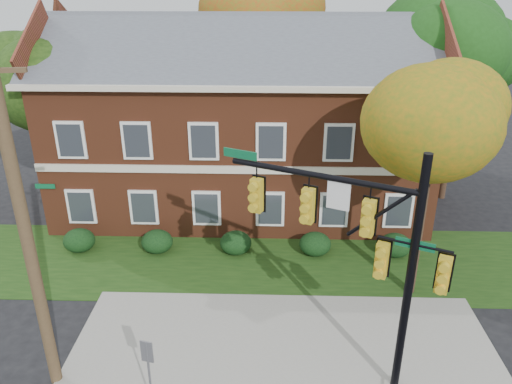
{
  "coord_description": "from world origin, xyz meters",
  "views": [
    {
      "loc": [
        -0.51,
        -12.47,
        11.53
      ],
      "look_at": [
        -0.99,
        3.0,
        4.65
      ],
      "focal_mm": 35.0,
      "sensor_mm": 36.0,
      "label": 1
    }
  ],
  "objects_px": {
    "apartment_building": "(241,113)",
    "tree_right_rear": "(474,47)",
    "hedge_right": "(315,244)",
    "sign_post": "(148,364)",
    "tree_near_right": "(442,129)",
    "traffic_signal": "(363,244)",
    "hedge_far_left": "(79,240)",
    "hedge_left": "(157,242)",
    "tree_far_rear": "(270,18)",
    "tree_left_rear": "(34,83)",
    "utility_pole": "(25,232)",
    "hedge_center": "(236,243)",
    "hedge_far_right": "(395,245)"
  },
  "relations": [
    {
      "from": "tree_far_rear",
      "to": "sign_post",
      "type": "bearing_deg",
      "value": -98.19
    },
    {
      "from": "apartment_building",
      "to": "tree_near_right",
      "type": "relative_size",
      "value": 2.19
    },
    {
      "from": "traffic_signal",
      "to": "sign_post",
      "type": "height_order",
      "value": "traffic_signal"
    },
    {
      "from": "hedge_far_left",
      "to": "sign_post",
      "type": "height_order",
      "value": "sign_post"
    },
    {
      "from": "tree_near_right",
      "to": "tree_left_rear",
      "type": "distance_m",
      "value": 18.33
    },
    {
      "from": "tree_left_rear",
      "to": "sign_post",
      "type": "xyz_separation_m",
      "value": [
        7.93,
        -12.84,
        -5.02
      ]
    },
    {
      "from": "hedge_far_left",
      "to": "tree_left_rear",
      "type": "bearing_deg",
      "value": 123.42
    },
    {
      "from": "hedge_far_left",
      "to": "tree_near_right",
      "type": "height_order",
      "value": "tree_near_right"
    },
    {
      "from": "hedge_left",
      "to": "traffic_signal",
      "type": "height_order",
      "value": "traffic_signal"
    },
    {
      "from": "apartment_building",
      "to": "tree_near_right",
      "type": "height_order",
      "value": "apartment_building"
    },
    {
      "from": "hedge_center",
      "to": "sign_post",
      "type": "relative_size",
      "value": 0.57
    },
    {
      "from": "hedge_left",
      "to": "utility_pole",
      "type": "height_order",
      "value": "utility_pole"
    },
    {
      "from": "hedge_far_left",
      "to": "tree_far_rear",
      "type": "height_order",
      "value": "tree_far_rear"
    },
    {
      "from": "tree_right_rear",
      "to": "tree_near_right",
      "type": "bearing_deg",
      "value": -114.58
    },
    {
      "from": "hedge_right",
      "to": "sign_post",
      "type": "distance_m",
      "value": 10.25
    },
    {
      "from": "hedge_left",
      "to": "traffic_signal",
      "type": "xyz_separation_m",
      "value": [
        7.56,
        -7.16,
        4.14
      ]
    },
    {
      "from": "hedge_far_left",
      "to": "hedge_left",
      "type": "height_order",
      "value": "same"
    },
    {
      "from": "tree_left_rear",
      "to": "tree_right_rear",
      "type": "distance_m",
      "value": 21.19
    },
    {
      "from": "tree_far_rear",
      "to": "utility_pole",
      "type": "xyz_separation_m",
      "value": [
        -6.34,
        -20.79,
        -3.66
      ]
    },
    {
      "from": "tree_far_rear",
      "to": "tree_left_rear",
      "type": "bearing_deg",
      "value": -141.03
    },
    {
      "from": "hedge_center",
      "to": "tree_right_rear",
      "type": "distance_m",
      "value": 14.94
    },
    {
      "from": "hedge_far_left",
      "to": "tree_right_rear",
      "type": "height_order",
      "value": "tree_right_rear"
    },
    {
      "from": "hedge_right",
      "to": "hedge_far_left",
      "type": "bearing_deg",
      "value": 180.0
    },
    {
      "from": "hedge_left",
      "to": "sign_post",
      "type": "height_order",
      "value": "sign_post"
    },
    {
      "from": "tree_left_rear",
      "to": "sign_post",
      "type": "bearing_deg",
      "value": -58.28
    },
    {
      "from": "tree_right_rear",
      "to": "utility_pole",
      "type": "bearing_deg",
      "value": -139.75
    },
    {
      "from": "tree_near_right",
      "to": "apartment_building",
      "type": "bearing_deg",
      "value": 131.77
    },
    {
      "from": "apartment_building",
      "to": "tree_right_rear",
      "type": "distance_m",
      "value": 11.77
    },
    {
      "from": "hedge_right",
      "to": "tree_right_rear",
      "type": "xyz_separation_m",
      "value": [
        7.81,
        6.11,
        7.6
      ]
    },
    {
      "from": "tree_near_right",
      "to": "sign_post",
      "type": "relative_size",
      "value": 3.51
    },
    {
      "from": "apartment_building",
      "to": "hedge_far_left",
      "type": "distance_m",
      "value": 9.82
    },
    {
      "from": "hedge_right",
      "to": "tree_near_right",
      "type": "distance_m",
      "value": 7.72
    },
    {
      "from": "hedge_far_left",
      "to": "traffic_signal",
      "type": "xyz_separation_m",
      "value": [
        11.06,
        -7.16,
        4.14
      ]
    },
    {
      "from": "hedge_far_left",
      "to": "sign_post",
      "type": "bearing_deg",
      "value": -59.11
    },
    {
      "from": "tree_near_right",
      "to": "utility_pole",
      "type": "distance_m",
      "value": 13.24
    },
    {
      "from": "hedge_right",
      "to": "sign_post",
      "type": "bearing_deg",
      "value": -121.33
    },
    {
      "from": "tree_far_rear",
      "to": "hedge_far_left",
      "type": "bearing_deg",
      "value": -122.5
    },
    {
      "from": "hedge_far_left",
      "to": "utility_pole",
      "type": "bearing_deg",
      "value": -75.44
    },
    {
      "from": "apartment_building",
      "to": "tree_left_rear",
      "type": "distance_m",
      "value": 9.94
    },
    {
      "from": "tree_near_right",
      "to": "traffic_signal",
      "type": "bearing_deg",
      "value": -126.16
    },
    {
      "from": "hedge_center",
      "to": "hedge_far_right",
      "type": "height_order",
      "value": "same"
    },
    {
      "from": "hedge_right",
      "to": "hedge_left",
      "type": "bearing_deg",
      "value": 180.0
    },
    {
      "from": "sign_post",
      "to": "utility_pole",
      "type": "bearing_deg",
      "value": 176.43
    },
    {
      "from": "tree_near_right",
      "to": "sign_post",
      "type": "xyz_separation_m",
      "value": [
        -9.02,
        -5.87,
        -5.01
      ]
    },
    {
      "from": "apartment_building",
      "to": "tree_left_rear",
      "type": "relative_size",
      "value": 2.12
    },
    {
      "from": "hedge_center",
      "to": "hedge_far_right",
      "type": "xyz_separation_m",
      "value": [
        7.0,
        0.0,
        0.0
      ]
    },
    {
      "from": "tree_left_rear",
      "to": "traffic_signal",
      "type": "height_order",
      "value": "tree_left_rear"
    },
    {
      "from": "utility_pole",
      "to": "hedge_far_right",
      "type": "bearing_deg",
      "value": 23.36
    },
    {
      "from": "hedge_center",
      "to": "sign_post",
      "type": "height_order",
      "value": "sign_post"
    },
    {
      "from": "hedge_far_left",
      "to": "sign_post",
      "type": "relative_size",
      "value": 0.57
    }
  ]
}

